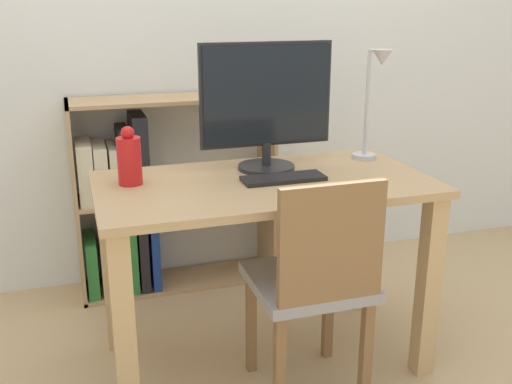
{
  "coord_description": "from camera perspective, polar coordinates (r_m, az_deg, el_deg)",
  "views": [
    {
      "loc": [
        -0.67,
        -2.02,
        1.4
      ],
      "look_at": [
        0.0,
        0.1,
        0.68
      ],
      "focal_mm": 42.0,
      "sensor_mm": 36.0,
      "label": 1
    }
  ],
  "objects": [
    {
      "name": "ground_plane",
      "position": [
        2.55,
        0.71,
        -15.47
      ],
      "size": [
        10.0,
        10.0,
        0.0
      ],
      "primitive_type": "plane",
      "color": "tan"
    },
    {
      "name": "bookshelf",
      "position": [
        2.98,
        -11.04,
        -1.34
      ],
      "size": [
        0.97,
        0.28,
        0.96
      ],
      "color": "tan",
      "rests_on": "ground_plane"
    },
    {
      "name": "vase",
      "position": [
        2.2,
        -11.97,
        3.1
      ],
      "size": [
        0.09,
        0.09,
        0.21
      ],
      "color": "red",
      "rests_on": "desk"
    },
    {
      "name": "wall_back",
      "position": [
        3.05,
        -5.08,
        15.97
      ],
      "size": [
        8.0,
        0.05,
        2.6
      ],
      "color": "silver",
      "rests_on": "ground_plane"
    },
    {
      "name": "monitor",
      "position": [
        2.32,
        1.0,
        8.64
      ],
      "size": [
        0.52,
        0.22,
        0.49
      ],
      "color": "#232326",
      "rests_on": "desk"
    },
    {
      "name": "desk",
      "position": [
        2.27,
        0.76,
        -2.65
      ],
      "size": [
        1.24,
        0.66,
        0.76
      ],
      "color": "tan",
      "rests_on": "ground_plane"
    },
    {
      "name": "chair",
      "position": [
        2.11,
        5.61,
        -8.32
      ],
      "size": [
        0.4,
        0.4,
        0.86
      ],
      "rotation": [
        0.0,
        0.0,
        -0.05
      ],
      "color": "gray",
      "rests_on": "ground_plane"
    },
    {
      "name": "keyboard",
      "position": [
        2.22,
        2.63,
        1.3
      ],
      "size": [
        0.31,
        0.11,
        0.02
      ],
      "color": "black",
      "rests_on": "desk"
    },
    {
      "name": "desk_lamp",
      "position": [
        2.47,
        11.19,
        9.14
      ],
      "size": [
        0.1,
        0.19,
        0.46
      ],
      "color": "#B7B7BC",
      "rests_on": "desk"
    }
  ]
}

